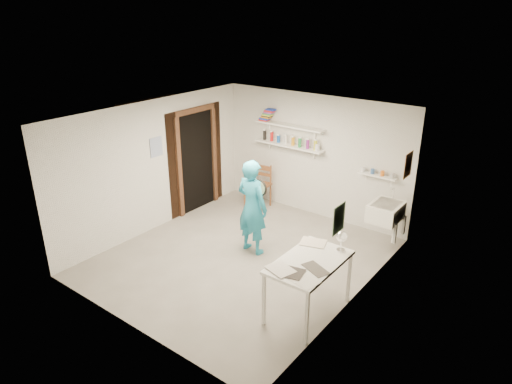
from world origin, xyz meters
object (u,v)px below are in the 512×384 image
Objects in this scene: wooden_chair at (258,185)px; work_table at (308,287)px; belfast_sink at (386,212)px; man at (252,207)px; desk_lamp at (342,236)px; wall_clock at (259,188)px.

work_table is (2.67, -2.42, -0.08)m from wooden_chair.
belfast_sink is at bearing -8.73° from wooden_chair.
belfast_sink is at bearing -137.21° from man.
desk_lamp is at bearing -87.16° from belfast_sink.
desk_lamp is (0.20, 0.49, 0.62)m from work_table.
work_table is at bearing 155.25° from man.
wall_clock is (-0.02, 0.22, 0.27)m from man.
wall_clock reaches higher than wooden_chair.
wall_clock is at bearing 161.21° from desk_lamp.
belfast_sink is 0.49× the size of work_table.
wooden_chair is at bearing -52.01° from man.
desk_lamp is (1.85, -0.63, -0.06)m from wall_clock.
work_table is at bearing -48.53° from wooden_chair.
belfast_sink is 1.85m from desk_lamp.
belfast_sink is 2.79m from wooden_chair.
man reaches higher than belfast_sink.
wall_clock is 2.11m from work_table.
wooden_chair is 3.60m from work_table.
wall_clock is at bearing -146.01° from belfast_sink.
man is at bearing -62.25° from wooden_chair.
man reaches higher than work_table.
wall_clock is at bearing 145.97° from work_table.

